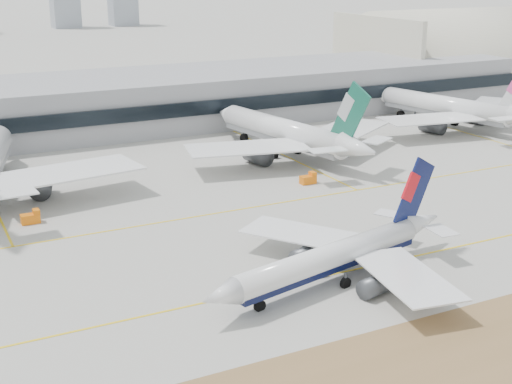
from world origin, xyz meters
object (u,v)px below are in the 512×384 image
widebody_china_air (451,109)px  taxiing_airliner (338,256)px  terminal (111,103)px  hangar (461,81)px  widebody_cathay (288,134)px

widebody_china_air → taxiing_airliner: bearing=117.3°
terminal → hangar: 156.05m
taxiing_airliner → widebody_cathay: size_ratio=0.80×
taxiing_airliner → terminal: size_ratio=0.18×
widebody_china_air → terminal: 101.87m
widebody_cathay → widebody_china_air: widebody_cathay is taller
taxiing_airliner → terminal: (-1.42, 121.94, 3.41)m
widebody_cathay → hangar: hangar is taller
taxiing_airliner → terminal: bearing=-102.4°
hangar → taxiing_airliner: bearing=-137.1°
widebody_cathay → hangar: 143.74m
taxiing_airliner → widebody_china_air: (89.59, 76.22, 1.74)m
terminal → widebody_cathay: bearing=-59.7°
terminal → hangar: (154.56, 20.16, -7.37)m
widebody_cathay → taxiing_airliner: bearing=146.8°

